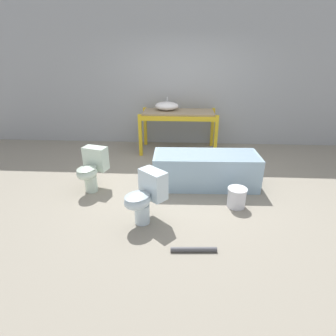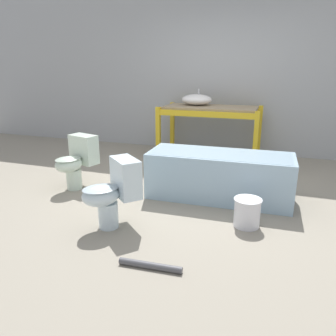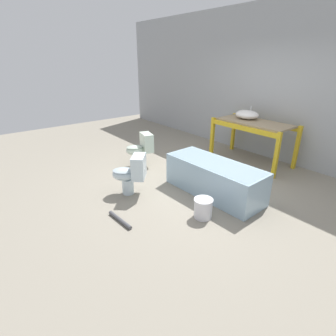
% 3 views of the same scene
% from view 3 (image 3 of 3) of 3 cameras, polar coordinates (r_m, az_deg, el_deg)
% --- Properties ---
extents(ground_plane, '(12.00, 12.00, 0.00)m').
position_cam_3_polar(ground_plane, '(4.82, 6.83, -3.37)').
color(ground_plane, gray).
extents(warehouse_wall_rear, '(10.80, 0.08, 3.20)m').
position_cam_3_polar(warehouse_wall_rear, '(6.17, 23.16, 16.34)').
color(warehouse_wall_rear, '#9EA0A3').
rests_on(warehouse_wall_rear, ground_plane).
extents(shelving_rack, '(1.66, 0.83, 0.89)m').
position_cam_3_polar(shelving_rack, '(5.85, 18.15, 8.28)').
color(shelving_rack, gold).
rests_on(shelving_rack, ground_plane).
extents(sink_basin, '(0.52, 0.43, 0.27)m').
position_cam_3_polar(sink_basin, '(6.01, 16.82, 11.09)').
color(sink_basin, white).
rests_on(sink_basin, shelving_rack).
extents(bathtub_main, '(1.71, 0.69, 0.55)m').
position_cam_3_polar(bathtub_main, '(4.40, 10.01, -1.69)').
color(bathtub_main, '#99B7CC').
rests_on(bathtub_main, ground_plane).
extents(toilet_near, '(0.61, 0.62, 0.68)m').
position_cam_3_polar(toilet_near, '(4.34, -8.08, -1.04)').
color(toilet_near, silver).
rests_on(toilet_near, ground_plane).
extents(toilet_far, '(0.47, 0.61, 0.68)m').
position_cam_3_polar(toilet_far, '(5.51, -5.96, 4.35)').
color(toilet_far, silver).
rests_on(toilet_far, ground_plane).
extents(bucket_white, '(0.27, 0.27, 0.29)m').
position_cam_3_polar(bucket_white, '(3.80, 7.65, -8.57)').
color(bucket_white, silver).
rests_on(bucket_white, ground_plane).
extents(loose_pipe, '(0.52, 0.09, 0.05)m').
position_cam_3_polar(loose_pipe, '(3.80, -10.40, -11.05)').
color(loose_pipe, '#4C4C51').
rests_on(loose_pipe, ground_plane).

